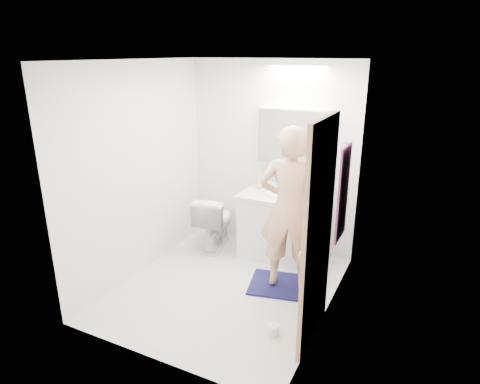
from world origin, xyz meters
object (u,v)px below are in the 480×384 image
Objects in this scene: toilet_paper_roll at (273,329)px; toothbrush_cup at (300,190)px; toilet at (215,221)px; person at (289,209)px; vanity_cabinet at (279,228)px; soap_bottle_a at (260,179)px; soap_bottle_b at (275,183)px; medicine_cabinet at (293,137)px.

toothbrush_cup is at bearing 101.11° from toilet_paper_roll.
person is at bearing 145.75° from toilet.
vanity_cabinet is 0.91m from person.
toilet_paper_roll is (0.17, -0.82, -0.87)m from person.
toilet_paper_roll is (0.86, -1.62, -0.89)m from soap_bottle_a.
soap_bottle_b is at bearing 111.84° from toilet_paper_roll.
toilet is 0.95m from soap_bottle_b.
person is 1.05m from soap_bottle_a.
medicine_cabinet reaches higher than toothbrush_cup.
toothbrush_cup is 0.96× the size of toilet_paper_roll.
medicine_cabinet reaches higher than vanity_cabinet.
soap_bottle_a is 2.27× the size of toilet_paper_roll.
toothbrush_cup is (0.54, 0.01, -0.08)m from soap_bottle_a.
toothbrush_cup is at bearing 1.07° from soap_bottle_a.
soap_bottle_b reaches higher than vanity_cabinet.
person is 16.51× the size of toothbrush_cup.
person is 0.82m from toothbrush_cup.
vanity_cabinet reaches higher than toilet_paper_roll.
person is (0.29, -0.86, -0.58)m from medicine_cabinet.
medicine_cabinet is 2.26m from toilet_paper_roll.
soap_bottle_b is (-0.20, -0.03, -0.59)m from medicine_cabinet.
vanity_cabinet is 8.48× the size of toothbrush_cup.
soap_bottle_a is at bearing 155.50° from vanity_cabinet.
person is 0.96m from soap_bottle_b.
vanity_cabinet is 0.57m from soap_bottle_b.
toothbrush_cup is (1.06, 0.28, 0.51)m from toilet.
toothbrush_cup is at bearing 37.72° from vanity_cabinet.
toothbrush_cup is (0.34, -0.02, -0.04)m from soap_bottle_b.
vanity_cabinet is 0.51× the size of person.
toilet_paper_roll is (1.38, -1.35, -0.31)m from toilet.
toilet is (-0.92, -0.33, -1.14)m from medicine_cabinet.
vanity_cabinet is 0.55m from toothbrush_cup.
vanity_cabinet is at bearing 109.74° from toilet_paper_roll.
soap_bottle_b is 1.69× the size of toothbrush_cup.
person is (1.21, -0.53, 0.56)m from toilet.
toilet is 6.61× the size of toilet_paper_roll.
toothbrush_cup reaches higher than toilet_paper_roll.
toothbrush_cup reaches higher than vanity_cabinet.
person is 15.93× the size of toilet_paper_roll.
medicine_cabinet is at bearing -83.88° from person.
vanity_cabinet is 1.02× the size of medicine_cabinet.
vanity_cabinet is 8.18× the size of toilet_paper_roll.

